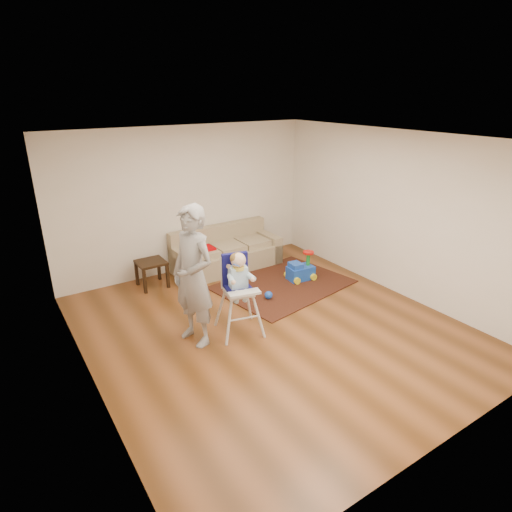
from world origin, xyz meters
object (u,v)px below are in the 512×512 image
high_chair (239,295)px  toy_ball (269,295)px  ride_on_toy (301,266)px  side_table (152,274)px  adult (193,277)px  sofa (227,249)px

high_chair → toy_ball: bearing=45.2°
toy_ball → high_chair: size_ratio=0.11×
ride_on_toy → toy_ball: ride_on_toy is taller
side_table → adult: size_ratio=0.24×
toy_ball → high_chair: 1.20m
sofa → high_chair: high_chair is taller
sofa → ride_on_toy: size_ratio=4.05×
side_table → adult: adult is taller
side_table → ride_on_toy: 2.67m
sofa → ride_on_toy: sofa is taller
toy_ball → high_chair: high_chair is taller
sofa → ride_on_toy: 1.49m
side_table → high_chair: high_chair is taller
ride_on_toy → toy_ball: (-0.95, -0.34, -0.19)m
ride_on_toy → toy_ball: size_ratio=3.83×
high_chair → adult: 0.74m
side_table → toy_ball: 2.12m
sofa → high_chair: bearing=-116.1°
toy_ball → adult: adult is taller
side_table → toy_ball: size_ratio=3.54×
side_table → adult: bearing=-93.4°
ride_on_toy → adult: adult is taller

